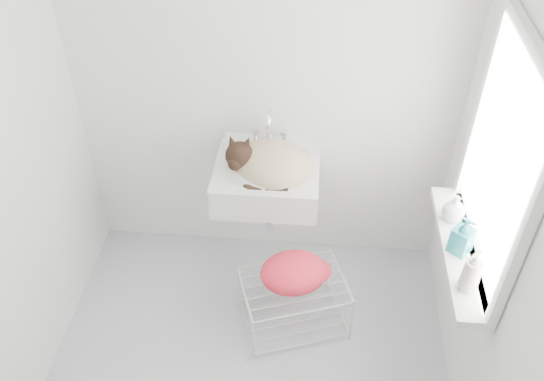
# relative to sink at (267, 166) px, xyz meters

# --- Properties ---
(floor) EXTENTS (2.20, 2.00, 0.02)m
(floor) POSITION_rel_sink_xyz_m (-0.04, -0.74, -0.85)
(floor) COLOR #A9ACAE
(floor) RESTS_ON ground
(back_wall) EXTENTS (2.20, 0.02, 2.50)m
(back_wall) POSITION_rel_sink_xyz_m (-0.04, 0.26, 0.40)
(back_wall) COLOR white
(back_wall) RESTS_ON ground
(right_wall) EXTENTS (0.02, 2.00, 2.50)m
(right_wall) POSITION_rel_sink_xyz_m (1.06, -0.74, 0.40)
(right_wall) COLOR white
(right_wall) RESTS_ON ground
(window_glass) EXTENTS (0.01, 0.80, 1.00)m
(window_glass) POSITION_rel_sink_xyz_m (1.05, -0.54, 0.50)
(window_glass) COLOR white
(window_glass) RESTS_ON right_wall
(window_frame) EXTENTS (0.04, 0.90, 1.10)m
(window_frame) POSITION_rel_sink_xyz_m (1.03, -0.54, 0.50)
(window_frame) COLOR white
(window_frame) RESTS_ON right_wall
(windowsill) EXTENTS (0.16, 0.88, 0.04)m
(windowsill) POSITION_rel_sink_xyz_m (0.97, -0.54, -0.02)
(windowsill) COLOR white
(windowsill) RESTS_ON right_wall
(sink) EXTENTS (0.59, 0.51, 0.23)m
(sink) POSITION_rel_sink_xyz_m (0.00, 0.00, 0.00)
(sink) COLOR silver
(sink) RESTS_ON back_wall
(faucet) EXTENTS (0.21, 0.15, 0.21)m
(faucet) POSITION_rel_sink_xyz_m (0.00, 0.18, 0.14)
(faucet) COLOR silver
(faucet) RESTS_ON sink
(cat) EXTENTS (0.50, 0.45, 0.29)m
(cat) POSITION_rel_sink_xyz_m (0.01, -0.02, 0.04)
(cat) COLOR tan
(cat) RESTS_ON sink
(wire_rack) EXTENTS (0.67, 0.56, 0.34)m
(wire_rack) POSITION_rel_sink_xyz_m (0.19, -0.40, -0.70)
(wire_rack) COLOR silver
(wire_rack) RESTS_ON floor
(towel) EXTENTS (0.44, 0.36, 0.16)m
(towel) POSITION_rel_sink_xyz_m (0.18, -0.39, -0.48)
(towel) COLOR red
(towel) RESTS_ON wire_rack
(bottle_a) EXTENTS (0.11, 0.11, 0.19)m
(bottle_a) POSITION_rel_sink_xyz_m (0.96, -0.79, 0.00)
(bottle_a) COLOR beige
(bottle_a) RESTS_ON windowsill
(bottle_b) EXTENTS (0.13, 0.13, 0.20)m
(bottle_b) POSITION_rel_sink_xyz_m (0.96, -0.56, 0.00)
(bottle_b) COLOR teal
(bottle_b) RESTS_ON windowsill
(bottle_c) EXTENTS (0.16, 0.16, 0.15)m
(bottle_c) POSITION_rel_sink_xyz_m (0.96, -0.34, 0.00)
(bottle_c) COLOR white
(bottle_c) RESTS_ON windowsill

